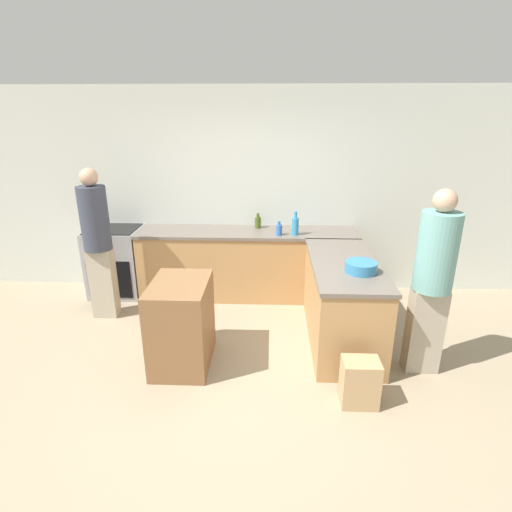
# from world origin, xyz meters

# --- Properties ---
(ground_plane) EXTENTS (14.00, 14.00, 0.00)m
(ground_plane) POSITION_xyz_m (0.00, 0.00, 0.00)
(ground_plane) COLOR tan
(wall_back) EXTENTS (8.00, 0.06, 2.70)m
(wall_back) POSITION_xyz_m (0.00, 2.22, 1.35)
(wall_back) COLOR silver
(wall_back) RESTS_ON ground_plane
(counter_back) EXTENTS (2.86, 0.64, 0.91)m
(counter_back) POSITION_xyz_m (0.00, 1.88, 0.46)
(counter_back) COLOR tan
(counter_back) RESTS_ON ground_plane
(counter_peninsula) EXTENTS (0.69, 1.61, 0.91)m
(counter_peninsula) POSITION_xyz_m (1.08, 0.78, 0.46)
(counter_peninsula) COLOR tan
(counter_peninsula) RESTS_ON ground_plane
(range_oven) EXTENTS (0.68, 0.62, 0.92)m
(range_oven) POSITION_xyz_m (-1.77, 1.88, 0.46)
(range_oven) COLOR #99999E
(range_oven) RESTS_ON ground_plane
(island_table) EXTENTS (0.54, 0.75, 0.86)m
(island_table) POSITION_xyz_m (-0.54, 0.27, 0.43)
(island_table) COLOR brown
(island_table) RESTS_ON ground_plane
(mixing_bowl) EXTENTS (0.30, 0.30, 0.10)m
(mixing_bowl) POSITION_xyz_m (1.18, 0.49, 0.96)
(mixing_bowl) COLOR teal
(mixing_bowl) RESTS_ON counter_peninsula
(water_bottle_blue) EXTENTS (0.08, 0.08, 0.18)m
(water_bottle_blue) POSITION_xyz_m (0.41, 1.71, 0.98)
(water_bottle_blue) COLOR #386BB7
(water_bottle_blue) RESTS_ON counter_back
(olive_oil_bottle) EXTENTS (0.08, 0.08, 0.20)m
(olive_oil_bottle) POSITION_xyz_m (0.14, 2.03, 0.99)
(olive_oil_bottle) COLOR #475B1E
(olive_oil_bottle) RESTS_ON counter_back
(dish_soap_bottle) EXTENTS (0.09, 0.09, 0.30)m
(dish_soap_bottle) POSITION_xyz_m (0.62, 1.73, 1.03)
(dish_soap_bottle) COLOR #338CBF
(dish_soap_bottle) RESTS_ON counter_back
(person_by_range) EXTENTS (0.32, 0.32, 1.80)m
(person_by_range) POSITION_xyz_m (-1.69, 1.21, 0.98)
(person_by_range) COLOR #ADA38E
(person_by_range) RESTS_ON ground_plane
(person_at_peninsula) EXTENTS (0.34, 0.34, 1.76)m
(person_at_peninsula) POSITION_xyz_m (1.78, 0.25, 0.96)
(person_at_peninsula) COLOR #ADA38E
(person_at_peninsula) RESTS_ON ground_plane
(paper_bag) EXTENTS (0.31, 0.23, 0.42)m
(paper_bag) POSITION_xyz_m (1.08, -0.27, 0.21)
(paper_bag) COLOR tan
(paper_bag) RESTS_ON ground_plane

